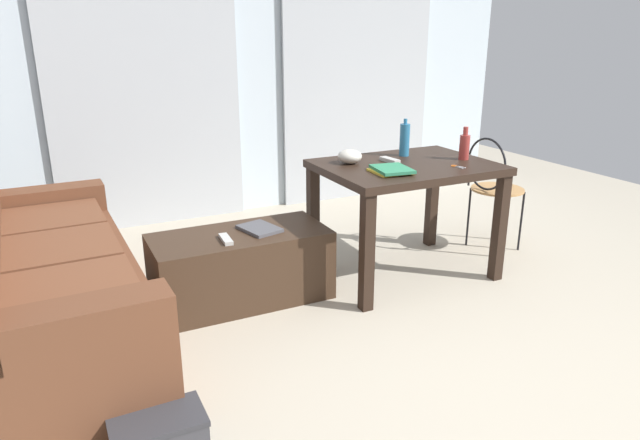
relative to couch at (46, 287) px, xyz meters
name	(u,v)px	position (x,y,z in m)	size (l,w,h in m)	color
ground_plane	(373,288)	(1.89, -0.20, -0.31)	(7.90, 7.90, 0.00)	#B2A893
wall_back	(257,72)	(1.89, 1.84, 0.93)	(5.15, 0.10, 2.47)	silver
curtains	(261,96)	(1.89, 1.76, 0.73)	(3.52, 0.03, 2.07)	#B2B7BC
couch	(46,287)	(0.00, 0.00, 0.00)	(0.87, 2.11, 0.76)	brown
coffee_table	(241,267)	(1.07, 0.02, -0.09)	(1.06, 0.49, 0.43)	#382619
craft_table	(406,181)	(2.20, -0.07, 0.34)	(1.11, 0.83, 0.77)	black
wire_chair	(492,181)	(3.02, 0.02, 0.23)	(0.39, 0.39, 0.86)	#B7844C
bottle_near	(464,146)	(2.61, -0.14, 0.55)	(0.07, 0.07, 0.22)	#99332D
bottle_far	(405,140)	(2.32, 0.14, 0.57)	(0.07, 0.07, 0.25)	teal
bowl	(350,156)	(1.87, 0.10, 0.50)	(0.16, 0.16, 0.09)	beige
book_stack	(391,170)	(1.97, -0.24, 0.47)	(0.24, 0.28, 0.03)	gold
tv_remote_on_table	(390,160)	(2.12, 0.02, 0.47)	(0.05, 0.15, 0.02)	#B7B7B2
scissors	(456,166)	(2.43, -0.29, 0.46)	(0.06, 0.10, 0.00)	#9EA0A5
tv_remote_primary	(226,239)	(0.96, -0.07, 0.14)	(0.05, 0.17, 0.02)	#B7B7B2
magazine	(259,229)	(1.20, 0.02, 0.13)	(0.18, 0.25, 0.02)	#4C4C51
shoebox	(159,433)	(0.34, -1.12, -0.23)	(0.37, 0.23, 0.15)	#38383D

